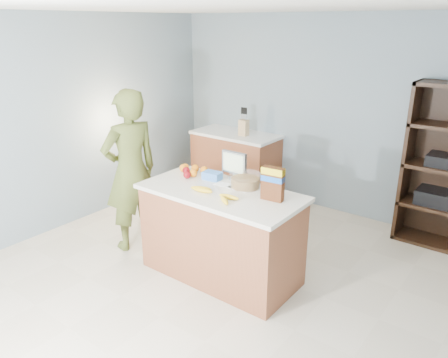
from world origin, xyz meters
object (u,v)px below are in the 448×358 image
Objects in this scene: person at (131,171)px; tv at (234,164)px; cereal_box at (273,181)px; counter_peninsula at (221,237)px.

person is 6.23× the size of tv.
cereal_box is at bearing -21.76° from tv.
cereal_box is at bearing 109.03° from person.
person is 5.83× the size of cereal_box.
counter_peninsula is 5.18× the size of cereal_box.
tv is (1.06, 0.42, 0.18)m from person.
counter_peninsula is at bearing -75.14° from tv.
counter_peninsula is 1.24m from person.
cereal_box is (0.59, -0.23, 0.02)m from tv.
tv is at bearing 158.24° from cereal_box.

